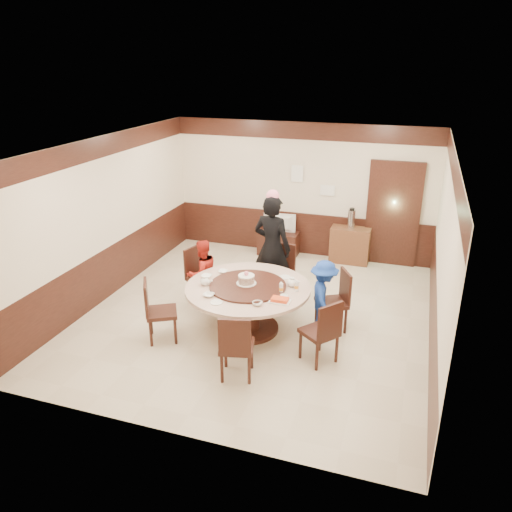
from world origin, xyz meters
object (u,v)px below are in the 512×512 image
(tv_stand, at_px, (279,243))
(birthday_cake, at_px, (246,279))
(person_red, at_px, (202,273))
(person_blue, at_px, (323,297))
(thermos, at_px, (351,219))
(side_cabinet, at_px, (350,245))
(person_standing, at_px, (272,248))
(television, at_px, (279,223))
(banquet_table, at_px, (248,299))
(shrimp_platter, at_px, (280,300))

(tv_stand, bearing_deg, birthday_cake, -83.00)
(person_red, bearing_deg, person_blue, 118.26)
(person_blue, xyz_separation_m, thermos, (-0.02, 2.96, 0.35))
(birthday_cake, bearing_deg, person_red, 151.35)
(side_cabinet, height_order, thermos, thermos)
(person_standing, relative_size, person_red, 1.59)
(tv_stand, bearing_deg, television, 0.00)
(banquet_table, distance_m, television, 3.30)
(person_blue, bearing_deg, tv_stand, 7.63)
(person_blue, xyz_separation_m, tv_stand, (-1.54, 2.93, -0.34))
(banquet_table, xyz_separation_m, side_cabinet, (1.10, 3.30, -0.16))
(banquet_table, distance_m, shrimp_platter, 0.74)
(television, bearing_deg, banquet_table, 93.55)
(person_red, distance_m, shrimp_platter, 1.87)
(banquet_table, relative_size, person_blue, 1.64)
(television, relative_size, side_cabinet, 0.87)
(television, bearing_deg, birthday_cake, 93.02)
(tv_stand, height_order, thermos, thermos)
(tv_stand, bearing_deg, person_standing, -77.49)
(person_red, bearing_deg, person_standing, 156.31)
(person_red, height_order, birthday_cake, person_red)
(shrimp_platter, xyz_separation_m, side_cabinet, (0.49, 3.64, -0.40))
(birthday_cake, bearing_deg, banquet_table, -45.46)
(side_cabinet, bearing_deg, person_red, -127.75)
(banquet_table, relative_size, birthday_cake, 6.23)
(person_standing, distance_m, birthday_cake, 1.19)
(birthday_cake, height_order, tv_stand, birthday_cake)
(television, bearing_deg, person_red, 73.80)
(banquet_table, distance_m, person_red, 1.17)
(person_red, height_order, shrimp_platter, person_red)
(shrimp_platter, relative_size, television, 0.43)
(shrimp_platter, height_order, side_cabinet, shrimp_platter)
(banquet_table, bearing_deg, thermos, 71.79)
(person_standing, relative_size, person_blue, 1.60)
(person_red, distance_m, person_blue, 2.14)
(person_standing, relative_size, side_cabinet, 2.35)
(banquet_table, height_order, person_red, person_red)
(tv_stand, xyz_separation_m, thermos, (1.52, 0.03, 0.69))
(person_standing, xyz_separation_m, thermos, (1.06, 2.08, -0.00))
(person_blue, xyz_separation_m, side_cabinet, (-0.02, 2.96, -0.21))
(shrimp_platter, relative_size, side_cabinet, 0.38)
(person_blue, relative_size, television, 1.69)
(person_standing, height_order, tv_stand, person_standing)
(thermos, bearing_deg, birthday_cake, -108.96)
(person_red, relative_size, birthday_cake, 3.84)
(person_standing, distance_m, person_red, 1.27)
(thermos, bearing_deg, tv_stand, -178.87)
(person_standing, bearing_deg, birthday_cake, 98.19)
(person_red, relative_size, shrimp_platter, 3.94)
(shrimp_platter, distance_m, side_cabinet, 3.70)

